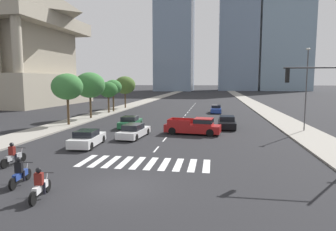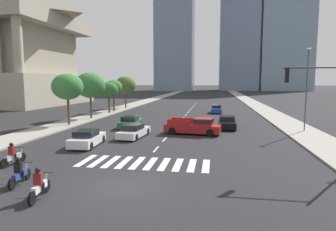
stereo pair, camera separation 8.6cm
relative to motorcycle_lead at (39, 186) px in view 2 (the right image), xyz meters
The scene contains 24 objects.
ground_plane 4.00m from the motorcycle_lead, 32.22° to the left, with size 800.00×800.00×0.00m, color #232326.
sidewalk_east 36.36m from the motorcycle_lead, 62.04° to the left, with size 4.00×260.00×0.15m, color gray.
sidewalk_west 33.74m from the motorcycle_lead, 107.85° to the left, with size 4.00×260.00×0.15m, color gray.
crosswalk_near 7.25m from the motorcycle_lead, 62.38° to the left, with size 8.55×2.99×0.01m.
lane_divider_center 34.57m from the motorcycle_lead, 84.44° to the left, with size 0.14×50.00×0.01m.
motorcycle_lead is the anchor object (origin of this frame).
motorcycle_trailing 6.75m from the motorcycle_lead, 135.96° to the left, with size 0.70×2.14×1.49m.
motorcycle_third 2.57m from the motorcycle_lead, 144.25° to the left, with size 0.70×2.13×1.49m.
pickup_truck 18.51m from the motorcycle_lead, 71.14° to the left, with size 5.79×2.64×1.67m.
sedan_green_0 20.66m from the motorcycle_lead, 94.82° to the left, with size 2.06×4.67×1.35m.
sedan_black_1 23.95m from the motorcycle_lead, 67.12° to the left, with size 1.98×4.74×1.38m.
sedan_white_2 10.97m from the motorcycle_lead, 103.34° to the left, with size 2.02×4.38×1.35m.
sedan_white_3 14.93m from the motorcycle_lead, 88.96° to the left, with size 2.23×4.91×1.32m.
sedan_blue_4 39.16m from the motorcycle_lead, 77.93° to the left, with size 1.80×4.38×1.34m.
traffic_signal_near 16.81m from the motorcycle_lead, 26.15° to the left, with size 4.47×0.28×6.42m.
street_lamp_east 27.42m from the motorcycle_lead, 50.12° to the left, with size 0.50×0.24×8.62m.
street_tree_nearest 23.33m from the motorcycle_lead, 114.55° to the left, with size 3.69×3.69×6.14m.
street_tree_second 29.31m from the motorcycle_lead, 109.21° to the left, with size 4.23×4.23×6.47m.
street_tree_third 36.10m from the motorcycle_lead, 105.40° to the left, with size 3.07×3.07×5.14m.
street_tree_fourth 38.41m from the motorcycle_lead, 104.46° to the left, with size 2.98×2.98×5.48m.
street_tree_fifth 45.12m from the motorcycle_lead, 102.26° to the left, with size 4.08×4.08×6.20m.
war_memorial 65.69m from the motorcycle_lead, 127.88° to the left, with size 28.85×28.85×32.13m.
office_tower_center_skyline 175.52m from the motorcycle_lead, 82.85° to the left, with size 21.83×23.20×100.97m.
office_tower_right_skyline 183.38m from the motorcycle_lead, 74.66° to the left, with size 27.90×29.72×90.30m.
Camera 2 is at (4.51, -13.91, 5.34)m, focal length 31.23 mm.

